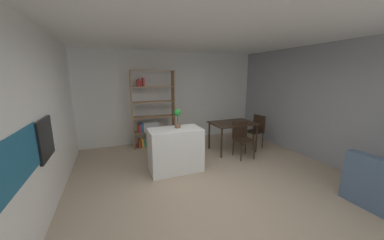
{
  "coord_description": "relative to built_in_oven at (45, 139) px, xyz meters",
  "views": [
    {
      "loc": [
        -1.49,
        -2.98,
        2.02
      ],
      "look_at": [
        -0.16,
        0.39,
        1.24
      ],
      "focal_mm": 19.14,
      "sensor_mm": 36.0,
      "label": 1
    }
  ],
  "objects": [
    {
      "name": "ground_plane",
      "position": [
        2.4,
        -0.33,
        -1.16
      ],
      "size": [
        8.91,
        8.91,
        0.0
      ],
      "primitive_type": "plane",
      "color": "tan"
    },
    {
      "name": "ceiling_slab",
      "position": [
        2.4,
        -0.33,
        1.62
      ],
      "size": [
        6.2,
        6.48,
        0.06
      ],
      "color": "white",
      "rests_on": "ground_plane"
    },
    {
      "name": "back_partition",
      "position": [
        2.4,
        2.88,
        0.21
      ],
      "size": [
        6.2,
        0.06,
        2.75
      ],
      "primitive_type": "cube",
      "color": "silver",
      "rests_on": "ground_plane"
    },
    {
      "name": "right_partition_gray",
      "position": [
        5.47,
        -0.33,
        0.21
      ],
      "size": [
        0.06,
        6.48,
        2.75
      ],
      "primitive_type": "cube",
      "color": "gray",
      "rests_on": "ground_plane"
    },
    {
      "name": "tall_cabinet_run_left",
      "position": [
        -0.33,
        -0.33,
        0.21
      ],
      "size": [
        0.62,
        5.85,
        2.75
      ],
      "primitive_type": "cube",
      "color": "white",
      "rests_on": "ground_plane"
    },
    {
      "name": "cabinet_niche_splashback",
      "position": [
        -0.02,
        -0.9,
        0.03
      ],
      "size": [
        0.01,
        1.24,
        0.55
      ],
      "color": "#1E6084",
      "rests_on": "ground_plane"
    },
    {
      "name": "built_in_oven",
      "position": [
        0.0,
        0.0,
        0.0
      ],
      "size": [
        0.06,
        0.62,
        0.58
      ],
      "color": "black",
      "rests_on": "ground_plane"
    },
    {
      "name": "kitchen_island",
      "position": [
        2.11,
        0.69,
        -0.69
      ],
      "size": [
        1.11,
        0.62,
        0.93
      ],
      "primitive_type": "cube",
      "color": "white",
      "rests_on": "ground_plane"
    },
    {
      "name": "potted_plant_on_island",
      "position": [
        2.18,
        0.75,
        0.02
      ],
      "size": [
        0.14,
        0.14,
        0.41
      ],
      "color": "brown",
      "rests_on": "kitchen_island"
    },
    {
      "name": "open_bookshelf",
      "position": [
        1.91,
        2.48,
        -0.25
      ],
      "size": [
        1.21,
        0.33,
        2.18
      ],
      "color": "#997551",
      "rests_on": "ground_plane"
    },
    {
      "name": "dining_table",
      "position": [
        3.91,
        1.28,
        -0.45
      ],
      "size": [
        1.18,
        0.82,
        0.79
      ],
      "color": "black",
      "rests_on": "ground_plane"
    },
    {
      "name": "dining_chair_near",
      "position": [
        3.91,
        0.85,
        -0.63
      ],
      "size": [
        0.46,
        0.48,
        0.89
      ],
      "rotation": [
        0.0,
        0.0,
        -0.06
      ],
      "color": "black",
      "rests_on": "ground_plane"
    },
    {
      "name": "dining_chair_window_side",
      "position": [
        4.71,
        1.29,
        -0.61
      ],
      "size": [
        0.47,
        0.48,
        0.92
      ],
      "rotation": [
        0.0,
        0.0,
        -1.43
      ],
      "color": "black",
      "rests_on": "ground_plane"
    }
  ]
}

